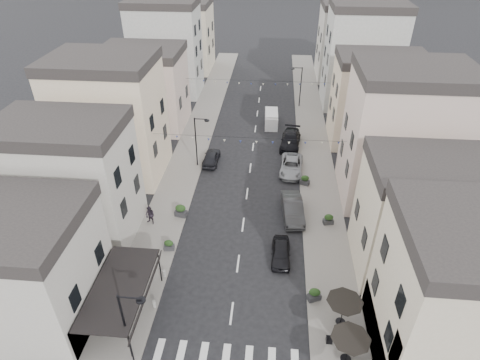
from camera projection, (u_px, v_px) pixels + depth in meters
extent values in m
cube|color=slate|center=(195.00, 140.00, 51.20)|extent=(4.00, 76.00, 0.12)
cube|color=slate|center=(313.00, 145.00, 50.08)|extent=(4.00, 76.00, 0.12)
cube|color=#B5AEA6|center=(3.00, 271.00, 27.25)|extent=(12.00, 8.00, 8.00)
cube|color=beige|center=(471.00, 305.00, 23.64)|extent=(10.00, 8.00, 10.00)
cube|color=black|center=(119.00, 287.00, 27.10)|extent=(3.60, 7.50, 0.15)
cube|color=black|center=(146.00, 294.00, 27.24)|extent=(0.34, 7.50, 0.99)
cylinder|color=black|center=(131.00, 350.00, 24.96)|extent=(0.10, 0.10, 3.20)
cylinder|color=black|center=(160.00, 267.00, 30.76)|extent=(0.10, 0.10, 3.20)
cube|color=#B5AEA6|center=(72.00, 185.00, 34.07)|extent=(10.00, 7.00, 10.00)
cube|color=#262323|center=(55.00, 126.00, 31.01)|extent=(10.20, 7.14, 1.00)
cube|color=beige|center=(111.00, 123.00, 41.79)|extent=(10.00, 8.00, 12.00)
cube|color=#262323|center=(99.00, 61.00, 38.18)|extent=(10.20, 8.16, 1.00)
cube|color=beige|center=(146.00, 92.00, 52.42)|extent=(10.00, 8.00, 9.50)
cube|color=#262323|center=(140.00, 51.00, 49.51)|extent=(10.20, 8.16, 1.00)
cube|color=#A3A39E|center=(166.00, 52.00, 61.39)|extent=(10.00, 7.00, 13.00)
cube|color=#262323|center=(161.00, 3.00, 57.50)|extent=(10.20, 7.14, 1.00)
cube|color=beige|center=(183.00, 38.00, 71.88)|extent=(10.00, 9.00, 11.00)
cube|color=#262323|center=(180.00, 2.00, 68.54)|extent=(10.20, 9.18, 1.00)
cube|color=beige|center=(428.00, 224.00, 30.54)|extent=(10.00, 7.00, 9.00)
cube|color=#262323|center=(447.00, 169.00, 27.76)|extent=(10.20, 7.14, 1.00)
cube|color=beige|center=(401.00, 142.00, 37.84)|extent=(10.00, 8.00, 12.50)
cube|color=#262323|center=(419.00, 72.00, 34.09)|extent=(10.20, 8.16, 1.00)
cube|color=beige|center=(375.00, 104.00, 48.47)|extent=(10.00, 7.00, 10.00)
cube|color=#262323|center=(384.00, 58.00, 45.42)|extent=(10.20, 7.14, 1.00)
cube|color=#A3A39E|center=(361.00, 59.00, 57.44)|extent=(10.00, 8.00, 13.50)
cube|color=#262323|center=(370.00, 5.00, 53.41)|extent=(10.20, 8.16, 1.00)
cube|color=#B5AEA6|center=(349.00, 44.00, 67.93)|extent=(10.00, 9.00, 11.50)
cube|color=#262323|center=(355.00, 4.00, 64.45)|extent=(10.20, 9.18, 1.00)
cylinder|color=black|center=(347.00, 351.00, 25.22)|extent=(0.06, 0.06, 2.30)
cone|color=black|center=(350.00, 341.00, 24.61)|extent=(2.50, 2.50, 0.55)
cylinder|color=black|center=(346.00, 359.00, 25.65)|extent=(0.70, 0.70, 0.04)
cylinder|color=black|center=(342.00, 315.00, 27.54)|extent=(0.06, 0.06, 2.30)
cone|color=black|center=(344.00, 304.00, 26.93)|extent=(2.50, 2.50, 0.55)
cylinder|color=black|center=(340.00, 322.00, 27.97)|extent=(0.70, 0.70, 0.04)
cylinder|color=black|center=(126.00, 328.00, 24.62)|extent=(0.14, 0.14, 6.00)
cylinder|color=black|center=(129.00, 298.00, 22.96)|extent=(1.40, 0.10, 0.10)
cylinder|color=black|center=(141.00, 300.00, 22.99)|extent=(0.56, 0.56, 0.08)
cylinder|color=black|center=(196.00, 143.00, 44.49)|extent=(0.14, 0.14, 6.00)
cylinder|color=black|center=(201.00, 119.00, 42.83)|extent=(1.40, 0.10, 0.10)
cylinder|color=black|center=(207.00, 121.00, 42.86)|extent=(0.56, 0.56, 0.08)
cylinder|color=black|center=(301.00, 88.00, 58.49)|extent=(0.14, 0.14, 6.00)
cylinder|color=black|center=(297.00, 68.00, 56.93)|extent=(1.40, 0.10, 0.10)
cylinder|color=black|center=(293.00, 69.00, 57.06)|extent=(0.56, 0.56, 0.08)
cylinder|color=gray|center=(154.00, 304.00, 29.34)|extent=(0.26, 0.26, 0.60)
cylinder|color=gray|center=(164.00, 273.00, 31.82)|extent=(0.26, 0.26, 0.60)
cylinder|color=gray|center=(310.00, 293.00, 30.15)|extent=(0.26, 0.26, 0.60)
cylinder|color=black|center=(248.00, 138.00, 39.06)|extent=(19.00, 0.02, 0.02)
cone|color=beige|center=(161.00, 136.00, 39.81)|extent=(0.28, 0.28, 0.24)
cone|color=navy|center=(177.00, 137.00, 39.74)|extent=(0.28, 0.28, 0.24)
cone|color=beige|center=(193.00, 139.00, 39.67)|extent=(0.28, 0.28, 0.24)
cone|color=navy|center=(208.00, 140.00, 39.59)|extent=(0.28, 0.28, 0.24)
cone|color=beige|center=(224.00, 141.00, 39.49)|extent=(0.28, 0.28, 0.24)
cone|color=navy|center=(240.00, 142.00, 39.39)|extent=(0.28, 0.28, 0.24)
cone|color=beige|center=(256.00, 142.00, 39.27)|extent=(0.28, 0.28, 0.24)
cone|color=navy|center=(273.00, 143.00, 39.14)|extent=(0.28, 0.28, 0.24)
cone|color=beige|center=(289.00, 143.00, 39.00)|extent=(0.28, 0.28, 0.24)
cone|color=navy|center=(305.00, 143.00, 38.84)|extent=(0.28, 0.28, 0.24)
cone|color=beige|center=(322.00, 143.00, 38.68)|extent=(0.28, 0.28, 0.24)
cone|color=navy|center=(339.00, 143.00, 38.52)|extent=(0.28, 0.28, 0.24)
cylinder|color=black|center=(257.00, 81.00, 52.31)|extent=(19.00, 0.02, 0.02)
cone|color=beige|center=(192.00, 80.00, 53.06)|extent=(0.28, 0.28, 0.24)
cone|color=navy|center=(203.00, 81.00, 52.99)|extent=(0.28, 0.28, 0.24)
cone|color=beige|center=(215.00, 82.00, 52.92)|extent=(0.28, 0.28, 0.24)
cone|color=navy|center=(227.00, 83.00, 52.83)|extent=(0.28, 0.28, 0.24)
cone|color=beige|center=(239.00, 84.00, 52.74)|extent=(0.28, 0.28, 0.24)
cone|color=navy|center=(251.00, 84.00, 52.64)|extent=(0.28, 0.28, 0.24)
cone|color=beige|center=(263.00, 84.00, 52.52)|extent=(0.28, 0.28, 0.24)
cone|color=navy|center=(275.00, 85.00, 52.39)|extent=(0.28, 0.28, 0.24)
cone|color=beige|center=(287.00, 85.00, 52.25)|extent=(0.28, 0.28, 0.24)
cone|color=navy|center=(300.00, 85.00, 52.09)|extent=(0.28, 0.28, 0.24)
cone|color=beige|center=(312.00, 84.00, 51.93)|extent=(0.28, 0.28, 0.24)
cone|color=navy|center=(324.00, 84.00, 51.76)|extent=(0.28, 0.28, 0.24)
imported|color=black|center=(281.00, 252.00, 33.44)|extent=(1.57, 3.89, 1.32)
imported|color=#2D2D2F|center=(293.00, 209.00, 38.06)|extent=(2.34, 5.35, 1.71)
imported|color=gray|center=(291.00, 166.00, 44.70)|extent=(2.80, 5.45, 1.47)
imported|color=black|center=(291.00, 140.00, 49.55)|extent=(2.88, 5.89, 1.65)
imported|color=black|center=(211.00, 157.00, 46.30)|extent=(1.80, 4.29, 1.45)
cube|color=white|center=(271.00, 119.00, 54.52)|extent=(1.82, 4.32, 1.78)
cube|color=white|center=(272.00, 114.00, 53.56)|extent=(1.73, 2.90, 0.45)
cylinder|color=black|center=(266.00, 128.00, 53.55)|extent=(0.24, 0.63, 0.62)
cylinder|color=black|center=(277.00, 128.00, 53.48)|extent=(0.24, 0.63, 0.62)
cylinder|color=black|center=(266.00, 118.00, 56.21)|extent=(0.24, 0.63, 0.62)
cylinder|color=black|center=(276.00, 118.00, 56.14)|extent=(0.24, 0.63, 0.62)
imported|color=black|center=(147.00, 269.00, 31.56)|extent=(0.68, 0.57, 1.58)
imported|color=black|center=(150.00, 215.00, 36.90)|extent=(1.11, 1.00, 1.88)
cube|color=#333335|center=(169.00, 247.00, 34.40)|extent=(0.95, 0.60, 0.45)
ellipsoid|color=black|center=(169.00, 243.00, 34.12)|extent=(0.79, 0.50, 0.57)
cube|color=#2B2B2E|center=(181.00, 213.00, 38.19)|extent=(1.24, 0.86, 0.57)
ellipsoid|color=black|center=(180.00, 208.00, 37.84)|extent=(1.00, 0.63, 0.73)
cube|color=#2C2D2F|center=(314.00, 297.00, 29.92)|extent=(1.12, 0.89, 0.49)
ellipsoid|color=black|center=(315.00, 292.00, 29.62)|extent=(0.87, 0.55, 0.63)
cube|color=#2B2B2D|center=(328.00, 222.00, 37.25)|extent=(1.02, 0.69, 0.47)
ellipsoid|color=black|center=(329.00, 217.00, 36.97)|extent=(0.83, 0.53, 0.60)
cube|color=#2F2F32|center=(305.00, 182.00, 42.65)|extent=(1.10, 0.87, 0.48)
ellipsoid|color=black|center=(305.00, 178.00, 42.35)|extent=(0.85, 0.54, 0.62)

